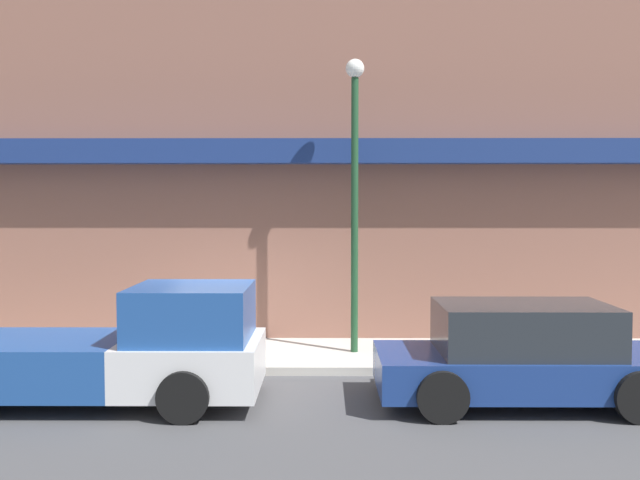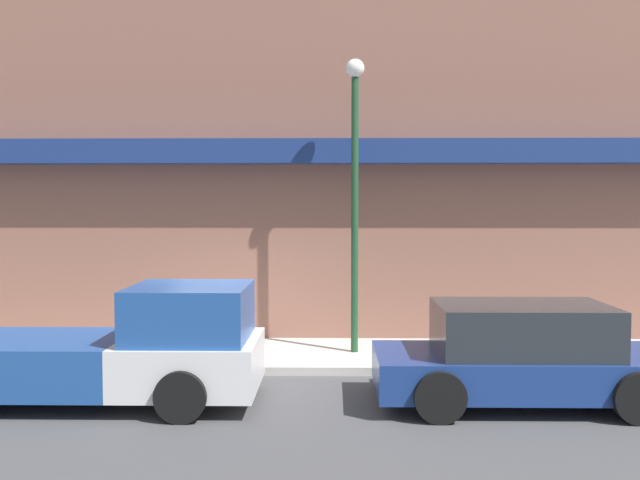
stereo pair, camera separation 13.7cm
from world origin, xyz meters
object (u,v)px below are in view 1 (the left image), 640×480
Objects in this scene: parked_car at (523,355)px; fire_hydrant at (195,341)px; pickup_truck at (115,352)px; street_lamp at (355,171)px.

parked_car is 5.89m from fire_hydrant.
fire_hydrant is at bearing 71.27° from pickup_truck.
parked_car is (6.21, -0.00, -0.05)m from pickup_truck.
street_lamp reaches higher than parked_car.
parked_car is 0.78× the size of street_lamp.
parked_car is 6.18× the size of fire_hydrant.
parked_car reaches higher than fire_hydrant.
street_lamp is at bearing 39.50° from pickup_truck.
pickup_truck is 0.92× the size of street_lamp.
fire_hydrant is (0.80, 2.31, -0.29)m from pickup_truck.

